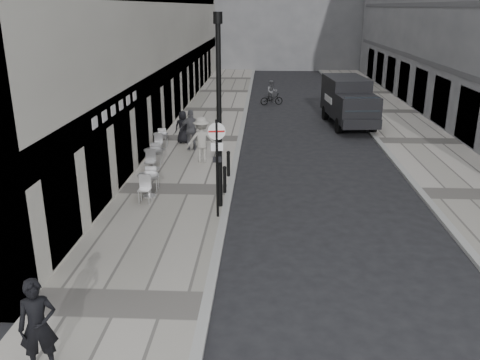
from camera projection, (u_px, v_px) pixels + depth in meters
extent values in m
cube|color=#A29B92|center=(201.00, 139.00, 26.00)|extent=(4.00, 60.00, 0.12)
cube|color=#A29B92|center=(419.00, 142.00, 25.49)|extent=(4.00, 60.00, 0.12)
imported|color=black|center=(38.00, 326.00, 9.12)|extent=(0.78, 0.64, 1.86)
cylinder|color=black|center=(217.00, 170.00, 15.77)|extent=(0.08, 0.08, 3.16)
cylinder|color=white|center=(217.00, 131.00, 15.38)|extent=(0.54, 0.10, 0.54)
cube|color=#B21414|center=(217.00, 131.00, 15.36)|extent=(0.49, 0.08, 0.05)
cube|color=white|center=(217.00, 147.00, 15.57)|extent=(0.38, 0.08, 0.25)
cylinder|color=black|center=(219.00, 118.00, 16.18)|extent=(0.16, 0.16, 6.01)
cylinder|color=black|center=(218.00, 18.00, 15.19)|extent=(0.28, 0.28, 0.35)
cylinder|color=black|center=(228.00, 164.00, 19.99)|extent=(0.13, 0.13, 0.97)
cylinder|color=black|center=(225.00, 180.00, 18.23)|extent=(0.12, 0.12, 0.93)
cylinder|color=black|center=(339.00, 126.00, 27.32)|extent=(0.37, 0.86, 0.83)
cylinder|color=black|center=(373.00, 125.00, 27.40)|extent=(0.37, 0.86, 0.83)
cylinder|color=black|center=(325.00, 113.00, 30.67)|extent=(0.37, 0.86, 0.83)
cylinder|color=black|center=(355.00, 112.00, 30.75)|extent=(0.37, 0.86, 0.83)
cube|color=black|center=(345.00, 95.00, 29.53)|extent=(2.43, 3.93, 2.08)
cube|color=black|center=(358.00, 110.00, 26.97)|extent=(2.25, 2.07, 1.46)
cube|color=#1E2328|center=(362.00, 105.00, 26.10)|extent=(1.85, 0.54, 0.77)
imported|color=black|center=(272.00, 99.00, 35.25)|extent=(1.66, 0.90, 0.83)
imported|color=#545559|center=(272.00, 92.00, 35.08)|extent=(0.88, 0.75, 1.56)
imported|color=#515155|center=(191.00, 130.00, 23.54)|extent=(1.15, 0.55, 1.91)
imported|color=gray|center=(202.00, 140.00, 21.69)|extent=(1.36, 0.89, 1.96)
imported|color=black|center=(183.00, 127.00, 24.79)|extent=(0.83, 0.59, 1.60)
cylinder|color=silver|center=(161.00, 149.00, 23.86)|extent=(0.45, 0.45, 0.03)
cylinder|color=silver|center=(161.00, 142.00, 23.74)|extent=(0.06, 0.06, 0.75)
cylinder|color=silver|center=(160.00, 134.00, 23.62)|extent=(0.71, 0.71, 0.03)
cylinder|color=silver|center=(149.00, 196.00, 18.01)|extent=(0.47, 0.47, 0.03)
cylinder|color=silver|center=(149.00, 185.00, 17.89)|extent=(0.06, 0.06, 0.79)
cylinder|color=silver|center=(148.00, 175.00, 17.76)|extent=(0.74, 0.74, 0.03)
cylinder|color=#A5A4A6|center=(154.00, 168.00, 21.04)|extent=(0.48, 0.48, 0.03)
cylinder|color=#A5A4A6|center=(154.00, 159.00, 20.91)|extent=(0.07, 0.07, 0.81)
cylinder|color=#A5A4A6|center=(153.00, 150.00, 20.78)|extent=(0.76, 0.76, 0.03)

